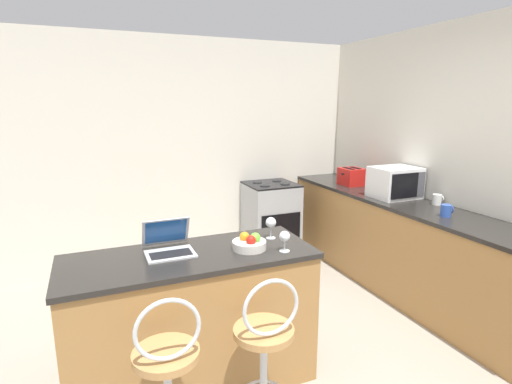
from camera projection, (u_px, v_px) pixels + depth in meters
name	position (u px, v px, depth m)	size (l,w,h in m)	color
wall_back	(194.00, 153.00, 4.68)	(12.00, 0.06, 2.60)	silver
breakfast_bar	(193.00, 320.00, 2.64)	(1.60, 0.63, 0.93)	#9E703D
counter_right	(401.00, 246.00, 4.00)	(0.59, 3.28, 0.93)	#9E703D
bar_stool_far	(265.00, 362.00, 2.23)	(0.40, 0.40, 0.99)	silver
laptop	(168.00, 244.00, 2.57)	(0.30, 0.29, 0.21)	#B7BABF
microwave	(395.00, 182.00, 4.05)	(0.46, 0.37, 0.31)	white
toaster	(352.00, 177.00, 4.67)	(0.26, 0.26, 0.20)	red
stove_range	(271.00, 221.00, 4.88)	(0.58, 0.57, 0.94)	#9EA3A8
mug_blue	(446.00, 211.00, 3.37)	(0.10, 0.09, 0.10)	#2D51AD
wine_glass_tall	(271.00, 223.00, 2.81)	(0.07, 0.07, 0.15)	silver
wine_glass_short	(285.00, 237.00, 2.57)	(0.07, 0.07, 0.14)	silver
fruit_bowl	(250.00, 243.00, 2.62)	(0.22, 0.22, 0.11)	silver
mug_white	(437.00, 199.00, 3.77)	(0.10, 0.08, 0.10)	white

